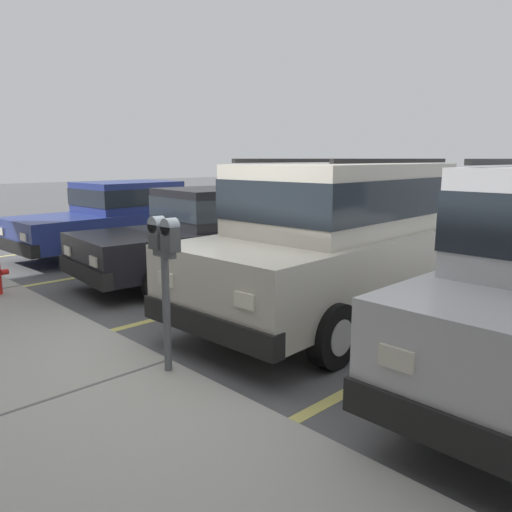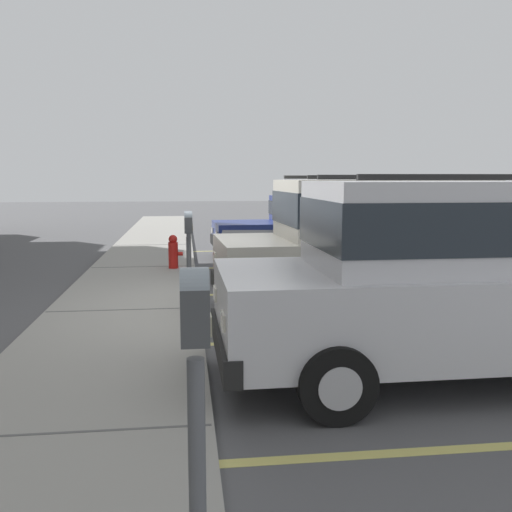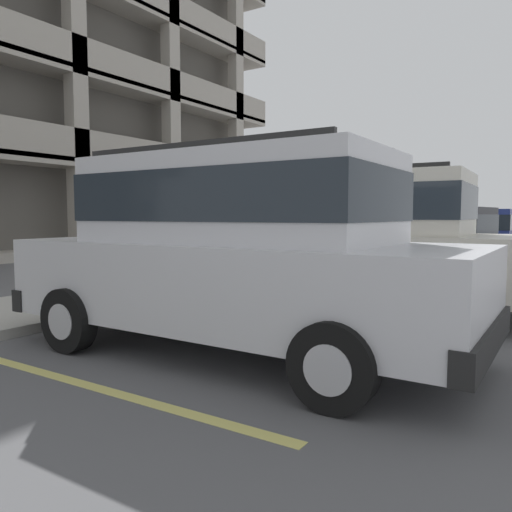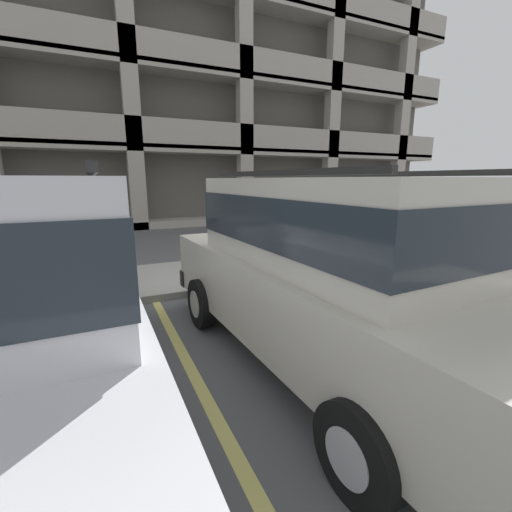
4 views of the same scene
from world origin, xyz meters
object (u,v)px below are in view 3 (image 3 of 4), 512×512
Objects in this scene: blue_coupe at (457,239)px; parking_meter_near at (204,228)px; fire_hydrant at (296,254)px; silver_suv at (359,236)px; dark_hatchback at (421,245)px; red_sedan at (238,246)px.

blue_coupe is 3.21× the size of parking_meter_near.
blue_coupe is 6.51× the size of fire_hydrant.
parking_meter_near is (-0.13, 2.80, 0.09)m from silver_suv.
blue_coupe is (3.22, -0.03, 0.00)m from dark_hatchback.
red_sedan is 7.29m from fire_hydrant.
silver_suv is at bearing -140.85° from fire_hydrant.
dark_hatchback is 3.22m from blue_coupe.
fire_hydrant is at bearing 23.49° from red_sedan.
fire_hydrant is (0.97, 3.26, -0.36)m from dark_hatchback.
parking_meter_near is at bearing 43.79° from red_sedan.
red_sedan reaches higher than parking_meter_near.
parking_meter_near is 2.03× the size of fire_hydrant.
parking_meter_near is at bearing -175.68° from fire_hydrant.
red_sedan reaches higher than dark_hatchback.
dark_hatchback is (5.68, -0.33, -0.27)m from red_sedan.
silver_suv reaches higher than parking_meter_near.
silver_suv is 2.80m from parking_meter_near.
blue_coupe reaches higher than parking_meter_near.
blue_coupe is at bearing -2.64° from red_sedan.
blue_coupe is (8.89, -0.36, -0.27)m from red_sedan.
silver_suv is 4.94m from fire_hydrant.
fire_hydrant is (3.93, 0.30, -0.71)m from parking_meter_near.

